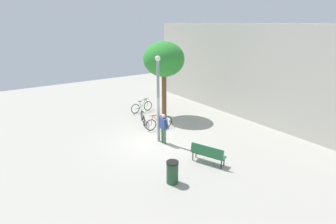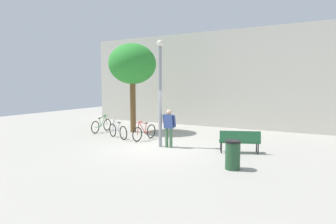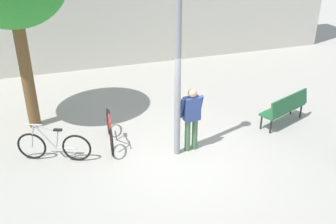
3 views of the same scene
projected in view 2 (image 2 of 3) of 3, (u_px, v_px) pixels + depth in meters
ground_plane at (156, 148)px, 12.01m from camera, size 36.00×36.00×0.00m
building_facade at (216, 80)px, 18.81m from camera, size 18.49×2.00×6.18m
lamppost at (160, 88)px, 12.04m from camera, size 0.28×0.28×4.67m
person_by_lamppost at (169, 126)px, 12.08m from camera, size 0.60×0.31×1.67m
park_bench at (240, 140)px, 11.08m from camera, size 1.66×1.03×0.92m
plaza_tree at (132, 65)px, 15.78m from camera, size 2.71×2.71×5.10m
bicycle_silver at (118, 131)px, 14.20m from camera, size 1.69×0.74×0.97m
bicycle_red at (144, 132)px, 13.82m from camera, size 0.25×1.80×0.97m
bicycle_green at (102, 125)px, 16.15m from camera, size 0.16×1.81×0.97m
trash_bin at (233, 155)px, 8.97m from camera, size 0.50×0.50×0.96m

